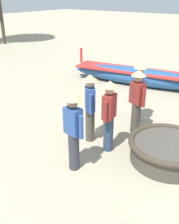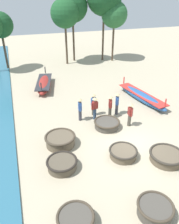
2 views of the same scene
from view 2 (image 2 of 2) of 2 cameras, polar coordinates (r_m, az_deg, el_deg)
ground_plane at (r=13.00m, az=10.73°, el=-8.87°), size 80.00×80.00×0.00m
coracle_far_left at (r=11.36m, az=-7.20°, el=-13.26°), size 1.58×1.58×0.51m
coracle_center at (r=12.08m, az=8.76°, el=-10.46°), size 1.55×1.55×0.48m
coracle_front_left at (r=12.84m, az=-7.64°, el=-7.21°), size 1.79×1.79×0.64m
coracle_front_right at (r=12.38m, az=19.43°, el=-10.83°), size 1.81×1.81×0.51m
coracle_weathered at (r=9.20m, az=-3.65°, el=-26.34°), size 1.47×1.47×0.58m
coracle_tilted at (r=9.82m, az=16.72°, el=-23.13°), size 1.49×1.49×0.56m
coracle_beside_post at (r=14.36m, az=4.55°, el=-3.08°), size 1.71×1.71×0.50m
long_boat_green_hull at (r=18.36m, az=13.46°, el=3.97°), size 1.77×5.61×1.21m
long_boat_white_hull at (r=20.77m, az=-11.80°, el=7.23°), size 2.24×4.88×1.33m
fisherman_standing_right at (r=15.19m, az=5.44°, el=1.78°), size 0.36×0.51×1.67m
fisherman_standing_left at (r=14.79m, az=-2.51°, el=1.08°), size 0.36×0.52×1.67m
fisherman_by_coracle at (r=15.66m, az=7.21°, el=2.56°), size 0.36×0.49×1.67m
fisherman_with_hat at (r=14.91m, az=1.39°, el=1.35°), size 0.52×0.36×1.67m
fisherman_crouching at (r=14.38m, az=10.54°, el=-0.28°), size 0.36×0.53×1.67m
fisherman_hauling at (r=15.44m, az=1.03°, el=2.39°), size 0.43×0.39×1.67m
tree_left_mid at (r=28.33m, az=6.51°, el=23.92°), size 3.08×3.08×7.01m
tree_tall_back at (r=26.44m, az=-22.29°, el=20.23°), size 2.68×2.68×6.12m
tree_rightmost at (r=26.87m, az=-6.47°, el=24.17°), size 3.21×3.21×7.32m
tree_center at (r=28.19m, az=-4.48°, el=25.69°), size 3.55×3.55×8.08m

